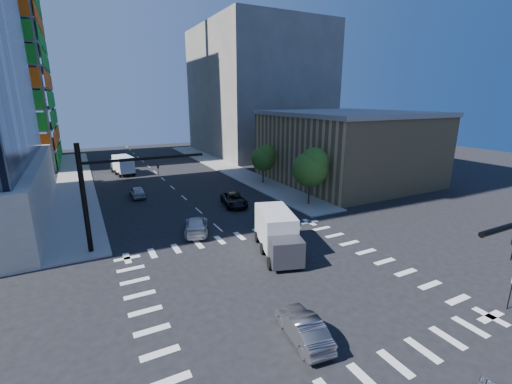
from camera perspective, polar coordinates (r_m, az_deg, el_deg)
ground at (r=24.76m, az=4.16°, el=-14.90°), size 160.00×160.00×0.00m
road_markings at (r=24.75m, az=4.16°, el=-14.89°), size 20.00×20.00×0.01m
sidewalk_ne at (r=64.04m, az=-5.09°, el=4.14°), size 5.00×60.00×0.15m
sidewalk_nw at (r=59.42m, az=-27.94°, el=1.51°), size 5.00×60.00×0.15m
commercial_building at (r=54.63m, az=14.69°, el=7.34°), size 20.50×22.50×10.60m
bg_building_ne at (r=82.59m, az=0.19°, el=16.41°), size 24.00×30.00×28.00m
signal_mast_nw at (r=30.45m, az=-24.13°, el=0.77°), size 10.20×0.40×9.00m
tree_south at (r=40.77m, az=9.21°, el=4.16°), size 4.16×4.16×6.82m
tree_north at (r=51.00m, az=1.39°, el=5.78°), size 3.54×3.52×5.78m
no_parking_sign at (r=26.34m, az=36.80°, el=-12.80°), size 0.30×0.06×2.20m
car_nb_far at (r=41.04m, az=-3.69°, el=-1.28°), size 3.32×5.60×1.46m
car_sb_near at (r=33.26m, az=-9.91°, el=-5.49°), size 3.66×5.57×1.50m
car_sb_mid at (r=47.03m, az=-19.18°, el=0.04°), size 1.78×4.31×1.46m
car_sb_cross at (r=19.66m, az=7.82°, el=-21.45°), size 2.07×4.51×1.43m
box_truck_near at (r=28.24m, az=3.72°, el=-7.50°), size 4.55×7.01×3.40m
box_truck_far at (r=62.55m, az=-21.43°, el=4.10°), size 3.36×6.33×3.17m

